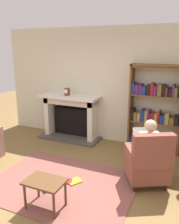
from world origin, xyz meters
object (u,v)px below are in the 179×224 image
fireplace (72,115)px  armchair_reading (148,162)px  side_table (45,185)px  seated_reader (147,148)px  mantel_clock (67,92)px  bookshelf (155,111)px

fireplace → armchair_reading: bearing=-33.4°
armchair_reading → side_table: bearing=15.2°
fireplace → side_table: 2.80m
armchair_reading → seated_reader: size_ratio=0.85×
mantel_clock → armchair_reading: mantel_clock is taller
armchair_reading → side_table: armchair_reading is taller
seated_reader → side_table: 1.74m
bookshelf → fireplace: bearing=-179.0°
bookshelf → armchair_reading: bearing=-83.3°
mantel_clock → armchair_reading: 2.73m
fireplace → side_table: (0.98, -2.62, -0.22)m
fireplace → seated_reader: seated_reader is taller
bookshelf → side_table: bearing=-111.5°
mantel_clock → fireplace: bearing=61.8°
seated_reader → side_table: size_ratio=2.04×
armchair_reading → side_table: 1.69m
mantel_clock → seated_reader: (2.19, -1.24, -0.57)m
seated_reader → side_table: (-1.16, -1.27, -0.25)m
fireplace → bookshelf: 2.05m
armchair_reading → side_table: (-1.21, -1.17, -0.06)m
fireplace → side_table: bearing=-69.5°
armchair_reading → side_table: size_ratio=1.73×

